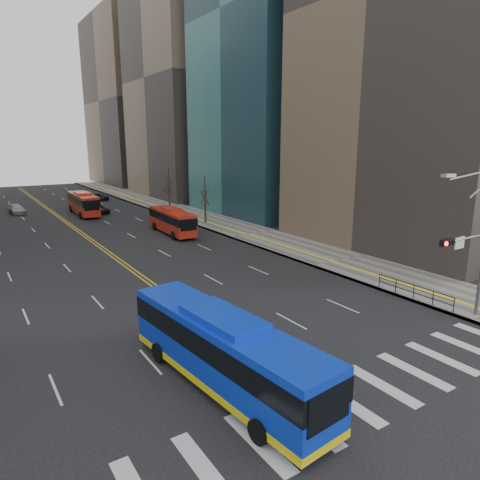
{
  "coord_description": "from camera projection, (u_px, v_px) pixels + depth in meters",
  "views": [
    {
      "loc": [
        -11.78,
        -11.35,
        11.11
      ],
      "look_at": [
        3.33,
        11.82,
        4.7
      ],
      "focal_mm": 32.0,
      "sensor_mm": 36.0,
      "label": 1
    }
  ],
  "objects": [
    {
      "name": "ground",
      "position": [
        327.0,
        411.0,
        18.04
      ],
      "size": [
        220.0,
        220.0,
        0.0
      ],
      "primitive_type": "plane",
      "color": "black"
    },
    {
      "name": "signal_mast",
      "position": [
        472.0,
        247.0,
        25.89
      ],
      "size": [
        5.37,
        0.37,
        9.39
      ],
      "color": "slate",
      "rests_on": "ground"
    },
    {
      "name": "car_dark_far",
      "position": [
        99.0,
        197.0,
        82.47
      ],
      "size": [
        3.38,
        4.96,
        1.26
      ],
      "primitive_type": "imported",
      "rotation": [
        0.0,
        0.0,
        0.31
      ],
      "color": "black",
      "rests_on": "ground"
    },
    {
      "name": "red_bus_far",
      "position": [
        83.0,
        202.0,
        65.78
      ],
      "size": [
        2.97,
        11.05,
        3.49
      ],
      "color": "red",
      "rests_on": "ground"
    },
    {
      "name": "pedestrian_railing",
      "position": [
        414.0,
        290.0,
        30.35
      ],
      "size": [
        0.06,
        6.06,
        1.02
      ],
      "color": "black",
      "rests_on": "sidewalk_right"
    },
    {
      "name": "office_towers",
      "position": [
        31.0,
        59.0,
        68.61
      ],
      "size": [
        83.0,
        134.0,
        58.0
      ],
      "color": "#9A9A9D",
      "rests_on": "ground"
    },
    {
      "name": "sidewalk_right",
      "position": [
        198.0,
        217.0,
        64.05
      ],
      "size": [
        7.0,
        130.0,
        0.15
      ],
      "primitive_type": "cube",
      "color": "slate",
      "rests_on": "ground"
    },
    {
      "name": "car_dark_mid",
      "position": [
        98.0,
        209.0,
        66.99
      ],
      "size": [
        3.4,
        4.83,
        1.53
      ],
      "primitive_type": "imported",
      "rotation": [
        0.0,
        0.0,
        0.4
      ],
      "color": "black",
      "rests_on": "ground"
    },
    {
      "name": "centerline",
      "position": [
        61.0,
        218.0,
        62.92
      ],
      "size": [
        0.55,
        100.0,
        0.01
      ],
      "color": "gold",
      "rests_on": "ground"
    },
    {
      "name": "crosswalk",
      "position": [
        327.0,
        411.0,
        18.04
      ],
      "size": [
        26.7,
        4.0,
        0.01
      ],
      "color": "silver",
      "rests_on": "ground"
    },
    {
      "name": "red_bus_near",
      "position": [
        172.0,
        220.0,
        52.14
      ],
      "size": [
        2.87,
        10.02,
        3.18
      ],
      "color": "red",
      "rests_on": "ground"
    },
    {
      "name": "blue_bus",
      "position": [
        224.0,
        349.0,
        19.46
      ],
      "size": [
        3.77,
        12.5,
        3.58
      ],
      "color": "#0E33D3",
      "rests_on": "ground"
    },
    {
      "name": "street_trees",
      "position": [
        21.0,
        207.0,
        41.31
      ],
      "size": [
        35.2,
        47.2,
        7.6
      ],
      "color": "#31261E",
      "rests_on": "ground"
    },
    {
      "name": "car_silver",
      "position": [
        17.0,
        209.0,
        66.85
      ],
      "size": [
        2.4,
        4.89,
        1.37
      ],
      "primitive_type": "imported",
      "rotation": [
        0.0,
        0.0,
        0.11
      ],
      "color": "#A8A8AE",
      "rests_on": "ground"
    }
  ]
}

